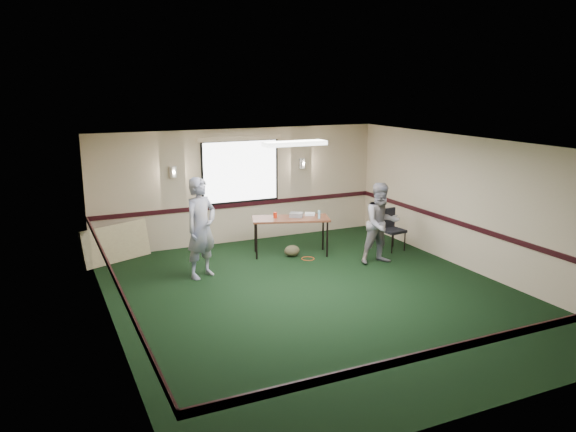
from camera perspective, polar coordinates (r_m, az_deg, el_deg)
name	(u,v)px	position (r m, az deg, el deg)	size (l,w,h in m)	color
ground	(318,296)	(10.16, 3.09, -8.15)	(8.00, 8.00, 0.00)	black
room_shell	(271,190)	(11.57, -1.71, 2.69)	(8.00, 8.02, 8.00)	#C7B090
folding_table	(291,220)	(12.32, 0.28, -0.46)	(1.81, 1.17, 0.84)	#572A19
projector	(296,215)	(12.39, 0.84, 0.12)	(0.28, 0.23, 0.09)	gray
game_console	(310,214)	(12.55, 2.23, 0.20)	(0.22, 0.18, 0.06)	white
red_cup	(275,215)	(12.29, -1.31, 0.09)	(0.08, 0.08, 0.12)	red
water_bottle	(319,215)	(12.24, 3.18, 0.15)	(0.05, 0.05, 0.18)	#89CAE1
duffel_bag	(292,251)	(12.36, 0.40, -3.56)	(0.35, 0.27, 0.25)	#484429
cable_coil	(308,259)	(12.22, 2.04, -4.35)	(0.28, 0.28, 0.01)	#DF4D1B
folded_table	(116,243)	(12.49, -17.05, -2.68)	(1.55, 0.07, 0.80)	tan
conference_chair	(390,226)	(13.01, 10.36, -1.00)	(0.51, 0.53, 0.93)	black
person_left	(201,228)	(10.98, -8.82, -1.21)	(0.72, 0.47, 1.98)	#414F91
person_right	(381,223)	(11.89, 9.45, -0.75)	(0.84, 0.65, 1.72)	#707FAF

